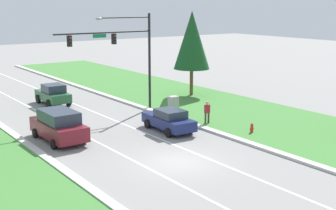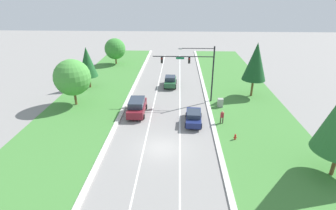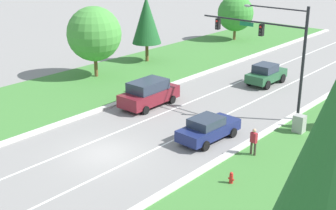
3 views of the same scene
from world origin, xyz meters
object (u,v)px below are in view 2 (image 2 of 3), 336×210
(fire_hydrant, at_px, (235,137))
(conifer_near_right_tree, at_px, (256,62))
(navy_sedan, at_px, (194,117))
(oak_near_left_tree, at_px, (115,49))
(burgundy_suv, at_px, (137,107))
(utility_cabinet, at_px, (220,103))
(forest_sedan, at_px, (170,81))
(conifer_mid_left_tree, at_px, (87,62))
(oak_far_left_tree, at_px, (72,78))
(traffic_signal_mast, at_px, (196,65))
(pedestrian, at_px, (222,117))

(fire_hydrant, relative_size, conifer_near_right_tree, 0.09)
(navy_sedan, relative_size, oak_near_left_tree, 0.83)
(burgundy_suv, relative_size, utility_cabinet, 4.00)
(burgundy_suv, bearing_deg, fire_hydrant, -28.56)
(forest_sedan, relative_size, conifer_mid_left_tree, 0.63)
(forest_sedan, bearing_deg, oak_far_left_tree, -146.78)
(fire_hydrant, height_order, conifer_mid_left_tree, conifer_mid_left_tree)
(utility_cabinet, bearing_deg, forest_sedan, 131.04)
(utility_cabinet, distance_m, oak_near_left_tree, 28.61)
(conifer_near_right_tree, xyz_separation_m, oak_far_left_tree, (-24.71, -4.26, -1.29))
(conifer_near_right_tree, xyz_separation_m, oak_near_left_tree, (-24.01, 17.16, -1.94))
(navy_sedan, height_order, utility_cabinet, navy_sedan)
(conifer_near_right_tree, relative_size, oak_far_left_tree, 1.25)
(forest_sedan, height_order, oak_far_left_tree, oak_far_left_tree)
(traffic_signal_mast, height_order, oak_near_left_tree, traffic_signal_mast)
(pedestrian, distance_m, fire_hydrant, 3.75)
(conifer_near_right_tree, bearing_deg, oak_far_left_tree, -170.22)
(forest_sedan, xyz_separation_m, conifer_mid_left_tree, (-12.86, -1.11, 3.31))
(navy_sedan, bearing_deg, fire_hydrant, -38.66)
(traffic_signal_mast, distance_m, conifer_mid_left_tree, 17.19)
(oak_far_left_tree, bearing_deg, burgundy_suv, -15.70)
(forest_sedan, height_order, conifer_mid_left_tree, conifer_mid_left_tree)
(utility_cabinet, distance_m, oak_far_left_tree, 19.83)
(pedestrian, distance_m, oak_near_left_tree, 32.04)
(pedestrian, bearing_deg, oak_near_left_tree, -47.44)
(traffic_signal_mast, relative_size, conifer_near_right_tree, 1.04)
(traffic_signal_mast, xyz_separation_m, forest_sedan, (-3.57, 6.08, -4.31))
(navy_sedan, bearing_deg, burgundy_suv, 165.90)
(oak_near_left_tree, bearing_deg, navy_sedan, -59.95)
(forest_sedan, bearing_deg, oak_near_left_tree, 132.34)
(utility_cabinet, bearing_deg, burgundy_suv, -166.90)
(forest_sedan, relative_size, navy_sedan, 0.93)
(navy_sedan, xyz_separation_m, conifer_near_right_tree, (8.94, 8.88, 4.43))
(utility_cabinet, height_order, oak_far_left_tree, oak_far_left_tree)
(utility_cabinet, relative_size, conifer_near_right_tree, 0.15)
(traffic_signal_mast, height_order, burgundy_suv, traffic_signal_mast)
(navy_sedan, relative_size, burgundy_suv, 0.92)
(navy_sedan, relative_size, conifer_mid_left_tree, 0.68)
(navy_sedan, bearing_deg, conifer_near_right_tree, 47.83)
(conifer_near_right_tree, relative_size, conifer_mid_left_tree, 1.21)
(pedestrian, xyz_separation_m, oak_far_left_tree, (-19.05, 4.74, 2.98))
(traffic_signal_mast, distance_m, pedestrian, 8.45)
(traffic_signal_mast, bearing_deg, burgundy_suv, -149.24)
(forest_sedan, height_order, pedestrian, forest_sedan)
(pedestrian, xyz_separation_m, conifer_near_right_tree, (5.66, 9.00, 4.27))
(conifer_mid_left_tree, bearing_deg, pedestrian, -31.16)
(pedestrian, bearing_deg, conifer_near_right_tree, -114.62)
(utility_cabinet, bearing_deg, conifer_mid_left_tree, 160.85)
(fire_hydrant, bearing_deg, pedestrian, 103.87)
(fire_hydrant, bearing_deg, oak_near_left_tree, 122.89)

